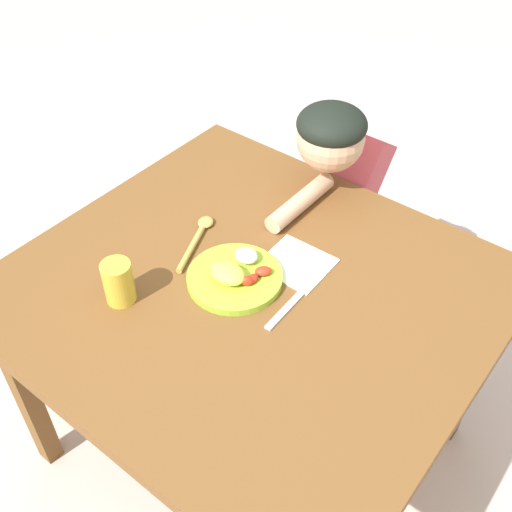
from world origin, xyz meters
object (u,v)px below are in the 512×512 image
object	(u,v)px
drinking_cup	(118,282)
person	(340,207)
plate	(235,276)
spoon	(198,237)
fork	(296,299)

from	to	relation	value
drinking_cup	person	world-z (taller)	person
plate	spoon	bearing A→B (deg)	162.42
plate	fork	bearing A→B (deg)	14.19
plate	spoon	size ratio (longest dim) A/B	1.09
person	plate	bearing A→B (deg)	93.86
plate	person	distance (m)	0.54
plate	fork	size ratio (longest dim) A/B	0.96
plate	person	size ratio (longest dim) A/B	0.24
fork	person	xyz separation A→B (m)	(-0.18, 0.48, -0.13)
plate	person	world-z (taller)	person
fork	drinking_cup	world-z (taller)	drinking_cup
drinking_cup	person	distance (m)	0.75
plate	spoon	world-z (taller)	plate
spoon	plate	bearing A→B (deg)	-129.79
fork	drinking_cup	bearing A→B (deg)	125.80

